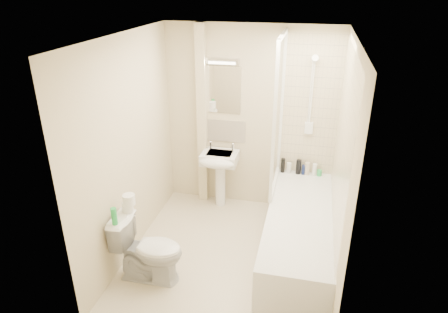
# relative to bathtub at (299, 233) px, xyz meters

# --- Properties ---
(floor) EXTENTS (2.50, 2.50, 0.00)m
(floor) POSITION_rel_bathtub_xyz_m (-0.75, -0.20, -0.29)
(floor) COLOR beige
(floor) RESTS_ON ground
(wall_back) EXTENTS (2.20, 0.02, 2.40)m
(wall_back) POSITION_rel_bathtub_xyz_m (-0.75, 1.05, 0.91)
(wall_back) COLOR beige
(wall_back) RESTS_ON ground
(wall_left) EXTENTS (0.02, 2.50, 2.40)m
(wall_left) POSITION_rel_bathtub_xyz_m (-1.85, -0.20, 0.91)
(wall_left) COLOR beige
(wall_left) RESTS_ON ground
(wall_right) EXTENTS (0.02, 2.50, 2.40)m
(wall_right) POSITION_rel_bathtub_xyz_m (0.35, -0.20, 0.91)
(wall_right) COLOR beige
(wall_right) RESTS_ON ground
(ceiling) EXTENTS (2.20, 2.50, 0.02)m
(ceiling) POSITION_rel_bathtub_xyz_m (-0.75, -0.20, 2.11)
(ceiling) COLOR white
(ceiling) RESTS_ON wall_back
(tile_back) EXTENTS (0.70, 0.01, 1.75)m
(tile_back) POSITION_rel_bathtub_xyz_m (0.00, 1.04, 1.14)
(tile_back) COLOR beige
(tile_back) RESTS_ON wall_back
(tile_right) EXTENTS (0.01, 2.10, 1.75)m
(tile_right) POSITION_rel_bathtub_xyz_m (0.34, 0.00, 1.14)
(tile_right) COLOR beige
(tile_right) RESTS_ON wall_right
(pipe_boxing) EXTENTS (0.12, 0.12, 2.40)m
(pipe_boxing) POSITION_rel_bathtub_xyz_m (-1.37, 0.99, 0.91)
(pipe_boxing) COLOR beige
(pipe_boxing) RESTS_ON ground
(splashback) EXTENTS (0.60, 0.02, 0.30)m
(splashback) POSITION_rel_bathtub_xyz_m (-1.10, 1.04, 0.74)
(splashback) COLOR beige
(splashback) RESTS_ON wall_back
(mirror) EXTENTS (0.46, 0.01, 0.60)m
(mirror) POSITION_rel_bathtub_xyz_m (-1.10, 1.04, 1.29)
(mirror) COLOR white
(mirror) RESTS_ON wall_back
(strip_light) EXTENTS (0.42, 0.07, 0.07)m
(strip_light) POSITION_rel_bathtub_xyz_m (-1.10, 1.02, 1.66)
(strip_light) COLOR silver
(strip_light) RESTS_ON wall_back
(bathtub) EXTENTS (0.70, 2.10, 0.55)m
(bathtub) POSITION_rel_bathtub_xyz_m (0.00, 0.00, 0.00)
(bathtub) COLOR white
(bathtub) RESTS_ON ground
(shower_screen) EXTENTS (0.04, 0.92, 1.80)m
(shower_screen) POSITION_rel_bathtub_xyz_m (-0.35, 0.60, 1.16)
(shower_screen) COLOR white
(shower_screen) RESTS_ON bathtub
(shower_fixture) EXTENTS (0.10, 0.16, 0.99)m
(shower_fixture) POSITION_rel_bathtub_xyz_m (-0.00, 0.99, 1.26)
(shower_fixture) COLOR white
(shower_fixture) RESTS_ON wall_back
(pedestal_sink) EXTENTS (0.47, 0.45, 0.90)m
(pedestal_sink) POSITION_rel_bathtub_xyz_m (-1.10, 0.81, 0.34)
(pedestal_sink) COLOR white
(pedestal_sink) RESTS_ON ground
(bottle_black_a) EXTENTS (0.05, 0.05, 0.19)m
(bottle_black_a) POSITION_rel_bathtub_xyz_m (-0.28, 0.96, 0.36)
(bottle_black_a) COLOR black
(bottle_black_a) RESTS_ON bathtub
(bottle_white_a) EXTENTS (0.06, 0.06, 0.14)m
(bottle_white_a) POSITION_rel_bathtub_xyz_m (-0.20, 0.96, 0.33)
(bottle_white_a) COLOR silver
(bottle_white_a) RESTS_ON bathtub
(bottle_black_b) EXTENTS (0.06, 0.06, 0.19)m
(bottle_black_b) POSITION_rel_bathtub_xyz_m (-0.08, 0.96, 0.36)
(bottle_black_b) COLOR black
(bottle_black_b) RESTS_ON bathtub
(bottle_blue) EXTENTS (0.05, 0.05, 0.13)m
(bottle_blue) POSITION_rel_bathtub_xyz_m (-0.02, 0.96, 0.32)
(bottle_blue) COLOR #121E50
(bottle_blue) RESTS_ON bathtub
(bottle_cream) EXTENTS (0.06, 0.06, 0.17)m
(bottle_cream) POSITION_rel_bathtub_xyz_m (0.03, 0.96, 0.34)
(bottle_cream) COLOR beige
(bottle_cream) RESTS_ON bathtub
(bottle_white_b) EXTENTS (0.05, 0.05, 0.16)m
(bottle_white_b) POSITION_rel_bathtub_xyz_m (0.12, 0.96, 0.34)
(bottle_white_b) COLOR white
(bottle_white_b) RESTS_ON bathtub
(bottle_green) EXTENTS (0.06, 0.06, 0.08)m
(bottle_green) POSITION_rel_bathtub_xyz_m (0.19, 0.96, 0.30)
(bottle_green) COLOR #31C25A
(bottle_green) RESTS_ON bathtub
(toilet) EXTENTS (0.42, 0.71, 0.71)m
(toilet) POSITION_rel_bathtub_xyz_m (-1.47, -0.72, 0.07)
(toilet) COLOR white
(toilet) RESTS_ON ground
(toilet_roll_lower) EXTENTS (0.12, 0.12, 0.09)m
(toilet_roll_lower) POSITION_rel_bathtub_xyz_m (-1.71, -0.62, 0.47)
(toilet_roll_lower) COLOR white
(toilet_roll_lower) RESTS_ON toilet
(toilet_roll_upper) EXTENTS (0.12, 0.12, 0.11)m
(toilet_roll_upper) POSITION_rel_bathtub_xyz_m (-1.68, -0.63, 0.57)
(toilet_roll_upper) COLOR white
(toilet_roll_upper) RESTS_ON toilet_roll_lower
(green_bottle) EXTENTS (0.06, 0.06, 0.18)m
(green_bottle) POSITION_rel_bathtub_xyz_m (-1.73, -0.86, 0.51)
(green_bottle) COLOR green
(green_bottle) RESTS_ON toilet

